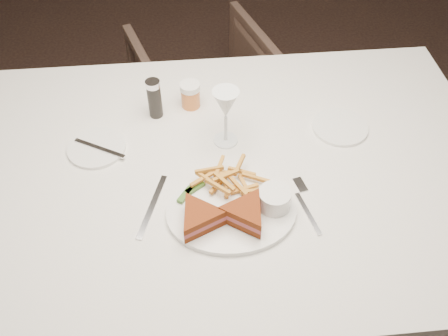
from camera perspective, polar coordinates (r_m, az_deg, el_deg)
table at (r=1.63m, az=-0.05°, el=-8.89°), size 1.56×1.09×0.75m
chair_far at (r=2.35m, az=-2.27°, el=9.57°), size 0.72×0.70×0.59m
table_setting at (r=1.26m, az=0.04°, el=-0.81°), size 0.85×0.61×0.18m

